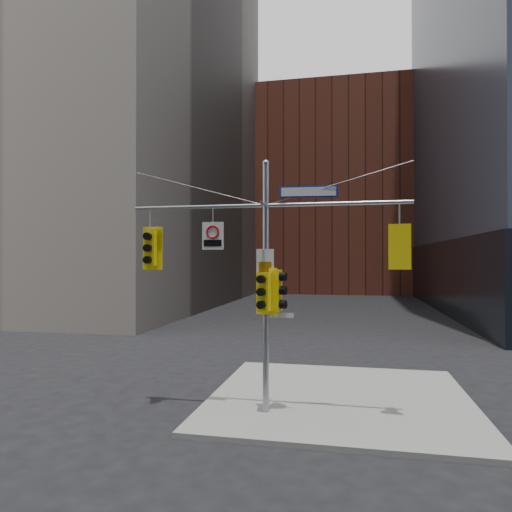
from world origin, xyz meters
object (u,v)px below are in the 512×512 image
at_px(traffic_light_east_arm, 400,247).
at_px(traffic_light_pole_side, 277,290).
at_px(regulatory_sign_arm, 213,235).
at_px(signal_assembly, 266,261).
at_px(traffic_light_west_arm, 150,248).
at_px(street_sign_blade, 309,192).
at_px(traffic_light_pole_front, 264,292).

bearing_deg(traffic_light_east_arm, traffic_light_pole_side, 4.89).
height_order(traffic_light_east_arm, regulatory_sign_arm, regulatory_sign_arm).
xyz_separation_m(traffic_light_east_arm, regulatory_sign_arm, (-5.20, -0.02, 0.38)).
xyz_separation_m(traffic_light_pole_side, regulatory_sign_arm, (-1.89, -0.02, 1.59)).
height_order(signal_assembly, traffic_light_pole_side, signal_assembly).
bearing_deg(traffic_light_east_arm, traffic_light_west_arm, 4.73).
bearing_deg(street_sign_blade, regulatory_sign_arm, 176.11).
xyz_separation_m(signal_assembly, traffic_light_east_arm, (3.64, 0.00, 0.38)).
xyz_separation_m(signal_assembly, traffic_light_pole_front, (0.00, -0.27, -0.85)).
bearing_deg(traffic_light_east_arm, traffic_light_pole_front, 9.04).
distance_m(signal_assembly, traffic_light_east_arm, 3.66).
height_order(street_sign_blade, regulatory_sign_arm, street_sign_blade).
relative_size(traffic_light_west_arm, traffic_light_east_arm, 1.08).
bearing_deg(traffic_light_pole_side, traffic_light_west_arm, 100.51).
xyz_separation_m(signal_assembly, street_sign_blade, (1.21, 0.00, 1.93)).
distance_m(signal_assembly, traffic_light_pole_front, 0.89).
xyz_separation_m(traffic_light_pole_front, street_sign_blade, (1.21, 0.27, 2.78)).
bearing_deg(traffic_light_pole_side, signal_assembly, 100.38).
bearing_deg(traffic_light_pole_front, regulatory_sign_arm, -175.71).
distance_m(traffic_light_west_arm, street_sign_blade, 4.99).
distance_m(traffic_light_west_arm, traffic_light_pole_side, 4.04).
xyz_separation_m(traffic_light_pole_front, regulatory_sign_arm, (-1.56, 0.25, 1.61)).
height_order(traffic_light_west_arm, traffic_light_east_arm, traffic_light_west_arm).
distance_m(signal_assembly, traffic_light_pole_side, 0.89).
height_order(traffic_light_west_arm, traffic_light_pole_front, traffic_light_west_arm).
relative_size(signal_assembly, traffic_light_pole_side, 6.88).
bearing_deg(traffic_light_pole_front, signal_assembly, 103.56).
distance_m(traffic_light_pole_side, traffic_light_pole_front, 0.42).
bearing_deg(traffic_light_pole_side, regulatory_sign_arm, 101.28).
bearing_deg(street_sign_blade, traffic_light_east_arm, -4.40).
relative_size(traffic_light_west_arm, regulatory_sign_arm, 1.62).
bearing_deg(traffic_light_pole_front, street_sign_blade, 25.82).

